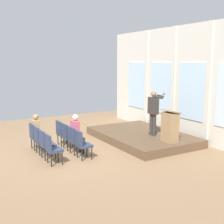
{
  "coord_description": "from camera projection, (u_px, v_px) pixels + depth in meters",
  "views": [
    {
      "loc": [
        9.26,
        -3.22,
        3.09
      ],
      "look_at": [
        0.16,
        2.06,
        1.29
      ],
      "focal_mm": 47.3,
      "sensor_mm": 36.0,
      "label": 1
    }
  ],
  "objects": [
    {
      "name": "ground_plane",
      "position": [
        57.0,
        154.0,
        10.01
      ],
      "size": [
        13.62,
        13.62,
        0.0
      ],
      "primitive_type": "plane",
      "color": "#846647"
    },
    {
      "name": "rear_partition",
      "position": [
        177.0,
        83.0,
        12.18
      ],
      "size": [
        9.33,
        0.14,
        4.52
      ],
      "color": "beige",
      "rests_on": "ground"
    },
    {
      "name": "stage_platform",
      "position": [
        142.0,
        137.0,
        11.73
      ],
      "size": [
        4.24,
        2.83,
        0.3
      ],
      "primitive_type": "cube",
      "color": "brown",
      "rests_on": "ground"
    },
    {
      "name": "speaker",
      "position": [
        153.0,
        110.0,
        11.15
      ],
      "size": [
        0.5,
        0.69,
        1.7
      ],
      "color": "#332D28",
      "rests_on": "stage_platform"
    },
    {
      "name": "mic_stand",
      "position": [
        152.0,
        125.0,
        11.55
      ],
      "size": [
        0.28,
        0.28,
        1.55
      ],
      "color": "black",
      "rests_on": "stage_platform"
    },
    {
      "name": "lectern",
      "position": [
        170.0,
        126.0,
        10.31
      ],
      "size": [
        0.6,
        0.48,
        1.16
      ],
      "color": "#93724C",
      "rests_on": "stage_platform"
    },
    {
      "name": "chair_r0_c0",
      "position": [
        62.0,
        131.0,
        10.95
      ],
      "size": [
        0.46,
        0.44,
        0.94
      ],
      "color": "black",
      "rests_on": "ground"
    },
    {
      "name": "chair_r0_c1",
      "position": [
        68.0,
        135.0,
        10.43
      ],
      "size": [
        0.46,
        0.44,
        0.94
      ],
      "color": "black",
      "rests_on": "ground"
    },
    {
      "name": "chair_r0_c2",
      "position": [
        75.0,
        139.0,
        9.92
      ],
      "size": [
        0.46,
        0.44,
        0.94
      ],
      "color": "black",
      "rests_on": "ground"
    },
    {
      "name": "audience_r0_c2",
      "position": [
        77.0,
        132.0,
        9.92
      ],
      "size": [
        0.36,
        0.39,
        1.36
      ],
      "color": "#2D2D33",
      "rests_on": "ground"
    },
    {
      "name": "chair_r0_c3",
      "position": [
        82.0,
        143.0,
        9.4
      ],
      "size": [
        0.46,
        0.44,
        0.94
      ],
      "color": "black",
      "rests_on": "ground"
    },
    {
      "name": "chair_r1_c0",
      "position": [
        35.0,
        135.0,
        10.46
      ],
      "size": [
        0.46,
        0.44,
        0.94
      ],
      "color": "black",
      "rests_on": "ground"
    },
    {
      "name": "audience_r1_c0",
      "position": [
        37.0,
        130.0,
        10.47
      ],
      "size": [
        0.36,
        0.39,
        1.27
      ],
      "color": "#2D2D33",
      "rests_on": "ground"
    },
    {
      "name": "chair_r1_c1",
      "position": [
        40.0,
        138.0,
        9.94
      ],
      "size": [
        0.46,
        0.44,
        0.94
      ],
      "color": "black",
      "rests_on": "ground"
    },
    {
      "name": "chair_r1_c2",
      "position": [
        46.0,
        143.0,
        9.42
      ],
      "size": [
        0.46,
        0.44,
        0.94
      ],
      "color": "black",
      "rests_on": "ground"
    },
    {
      "name": "chair_r1_c3",
      "position": [
        52.0,
        147.0,
        8.91
      ],
      "size": [
        0.46,
        0.44,
        0.94
      ],
      "color": "black",
      "rests_on": "ground"
    }
  ]
}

